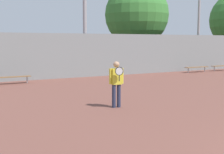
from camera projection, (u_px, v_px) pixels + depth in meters
The scene contains 7 objects.
tennis_player at pixel (116, 81), 11.33m from camera, with size 0.55×0.44×1.69m.
bench_courtside_far at pixel (13, 77), 17.73m from camera, with size 1.99×0.40×0.42m.
bench_adjacent_court at pixel (221, 66), 25.74m from camera, with size 1.87×0.40×0.42m.
bench_by_gate at pixel (197, 67), 24.45m from camera, with size 2.18×0.40×0.42m.
light_pole_far_right at pixel (199, 3), 25.95m from camera, with size 0.90×0.60×8.89m.
back_fence at pixel (56, 56), 20.11m from camera, with size 35.94×0.06×2.94m.
tree_green_tall at pixel (137, 15), 26.70m from camera, with size 5.47×5.47×7.43m.
Camera 1 is at (-6.52, -2.55, 2.41)m, focal length 50.00 mm.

